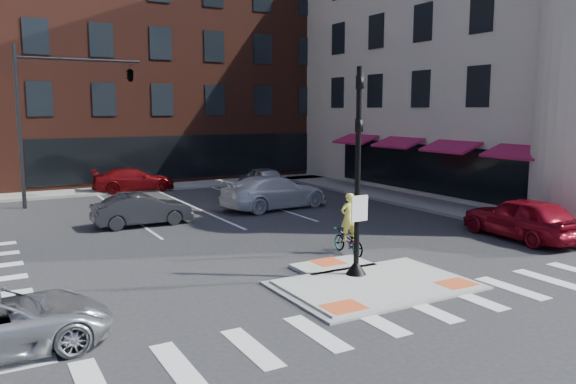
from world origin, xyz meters
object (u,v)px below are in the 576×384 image
red_sedan (522,218)px  bg_car_dark (142,210)px  bg_car_silver (262,179)px  white_pickup (275,192)px  cyclist (348,234)px  bg_car_red (134,180)px

red_sedan → bg_car_dark: 15.35m
bg_car_silver → red_sedan: bearing=102.0°
white_pickup → bg_car_silver: white_pickup is taller
cyclist → white_pickup: bearing=-101.7°
bg_car_silver → bg_car_red: bearing=-24.4°
bg_car_dark → bg_car_red: size_ratio=0.86×
bg_car_dark → bg_car_silver: 11.35m
red_sedan → cyclist: size_ratio=2.29×
white_pickup → bg_car_dark: size_ratio=1.37×
white_pickup → cyclist: bearing=160.3°
red_sedan → bg_car_red: bearing=-59.7°
red_sedan → white_pickup: red_sedan is taller
bg_car_silver → white_pickup: bearing=71.1°
bg_car_dark → cyclist: 9.54m
white_pickup → cyclist: 9.30m
bg_car_silver → bg_car_red: 7.74m
bg_car_dark → bg_car_silver: bg_car_silver is taller
bg_car_silver → cyclist: cyclist is taller
white_pickup → bg_car_red: white_pickup is taller
red_sedan → bg_car_dark: (-11.95, 9.63, -0.15)m
bg_car_silver → cyclist: size_ratio=2.03×
red_sedan → cyclist: (-7.08, 1.43, -0.11)m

